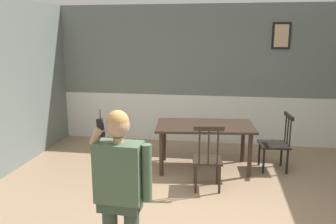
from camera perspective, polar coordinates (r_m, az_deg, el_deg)
The scene contains 6 objects.
ground_plane at distance 4.44m, azimuth 5.08°, elevation -17.69°, with size 7.43×7.43×0.00m, color #9E7F60.
room_back_partition at distance 7.27m, azimuth 7.24°, elevation 5.53°, with size 6.48×0.17×2.83m.
dining_table at distance 5.88m, azimuth 6.00°, elevation -2.97°, with size 1.69×1.07×0.76m.
chair_near_window at distance 6.12m, azimuth 17.20°, elevation -4.85°, with size 0.51×0.51×0.96m.
chair_by_doorway at distance 5.14m, azimuth 6.44°, elevation -7.58°, with size 0.47×0.47×1.00m.
person_figure at distance 3.22m, azimuth -7.77°, elevation -11.76°, with size 0.58×0.25×1.60m.
Camera 1 is at (0.23, -3.83, 2.22)m, focal length 37.44 mm.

